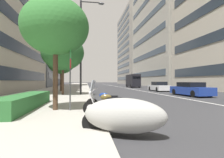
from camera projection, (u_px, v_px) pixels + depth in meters
name	position (u px, v px, depth m)	size (l,w,h in m)	color
sidewalk_right_plaza	(68.00, 88.00, 33.73)	(160.00, 8.17, 0.15)	#A39E93
lane_centre_stripe	(121.00, 87.00, 40.34)	(110.00, 0.16, 0.01)	silver
motorcycle_far_end_row	(123.00, 116.00, 4.53)	(1.64, 2.31, 1.00)	#9E9E99
motorcycle_mid_row	(109.00, 105.00, 7.21)	(0.73, 2.21, 1.48)	black
motorcycle_nearest_camera	(106.00, 102.00, 8.38)	(0.96, 2.02, 1.46)	black
car_approaching_light	(191.00, 89.00, 17.06)	(4.75, 2.02, 1.32)	navy
car_far_down_avenue	(159.00, 87.00, 25.30)	(4.64, 1.91, 1.34)	silver
delivery_van_ahead	(133.00, 81.00, 39.68)	(5.71, 2.07, 2.90)	black
parking_sign_by_curb	(70.00, 71.00, 7.76)	(0.32, 0.06, 2.75)	#47494C
street_lamp_with_banners	(84.00, 39.00, 17.01)	(1.26, 2.38, 9.10)	#232326
clipped_hedge_bed	(25.00, 101.00, 8.34)	(5.85, 1.10, 0.65)	#28602D
street_tree_mid_sidewalk	(56.00, 27.00, 7.91)	(2.99, 2.99, 5.01)	#473323
street_tree_far_plaza	(63.00, 53.00, 16.64)	(3.97, 3.97, 5.68)	#473323
street_tree_by_lamp_post	(61.00, 63.00, 22.39)	(3.37, 3.37, 5.07)	#473323
office_tower_mid_left	(168.00, 14.00, 53.11)	(29.55, 14.16, 43.32)	#B7B2A3
office_tower_near_left	(143.00, 49.00, 86.41)	(29.31, 20.17, 34.43)	gray
office_tower_far_right_block	(26.00, 26.00, 50.00)	(24.13, 17.22, 34.10)	gray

